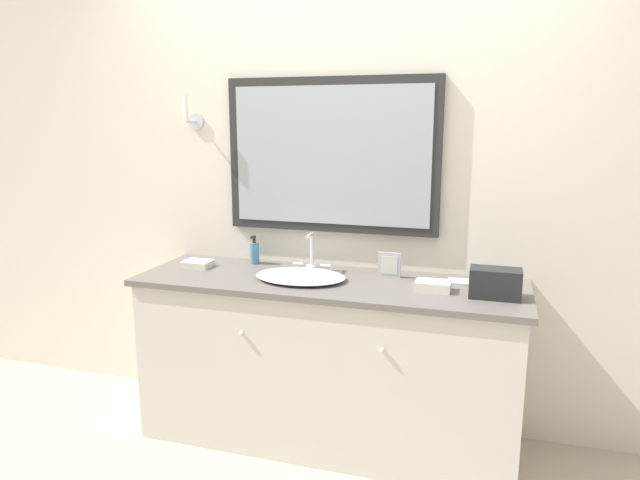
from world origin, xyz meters
The scene contains 10 objects.
ground_plane centered at (0.00, 0.00, 0.00)m, with size 14.00×14.00×0.00m, color #B2A893.
wall_back centered at (0.00, 0.64, 1.28)m, with size 8.00×0.18×2.55m.
vanity_counter centered at (0.00, 0.31, 0.43)m, with size 1.92×0.61×0.86m.
sink_basin centered at (-0.13, 0.29, 0.88)m, with size 0.46×0.38×0.20m.
soap_bottle centered at (-0.48, 0.52, 0.92)m, with size 0.05×0.05×0.16m.
appliance_box centered at (0.79, 0.26, 0.92)m, with size 0.22×0.12×0.13m.
picture_frame centered at (0.28, 0.46, 0.92)m, with size 0.11×0.01×0.13m.
hand_towel_near_sink centered at (-0.74, 0.36, 0.87)m, with size 0.15×0.12×0.03m.
hand_towel_far_corner centered at (0.52, 0.29, 0.88)m, with size 0.16×0.11×0.05m.
metal_tray centered at (0.66, 0.46, 0.86)m, with size 0.18×0.10×0.01m.
Camera 1 is at (0.76, -2.29, 1.62)m, focal length 32.00 mm.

